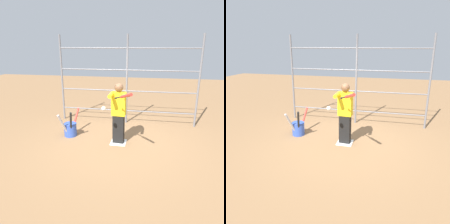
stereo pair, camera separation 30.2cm
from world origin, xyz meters
TOP-DOWN VIEW (x-y plane):
  - ground_plane at (0.00, 0.00)m, footprint 24.00×24.00m
  - home_plate at (0.00, 0.00)m, footprint 0.40×0.40m
  - fence_backstop at (0.00, -1.60)m, footprint 4.38×0.06m
  - batter at (0.00, 0.02)m, footprint 0.40×0.55m
  - baseball_bat_swinging at (-0.26, 0.89)m, footprint 0.48×0.81m
  - softball_in_flight at (0.26, 0.59)m, footprint 0.10×0.10m
  - bat_bucket at (1.41, -0.20)m, footprint 0.37×1.05m

SIDE VIEW (x-z plane):
  - ground_plane at x=0.00m, z-range 0.00..0.00m
  - home_plate at x=0.00m, z-range 0.00..0.02m
  - bat_bucket at x=1.41m, z-range -0.17..0.60m
  - batter at x=0.00m, z-range 0.06..1.64m
  - softball_in_flight at x=0.26m, z-range 1.05..1.14m
  - fence_backstop at x=0.00m, z-range 0.00..2.79m
  - baseball_bat_swinging at x=-0.26m, z-range 1.31..1.63m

